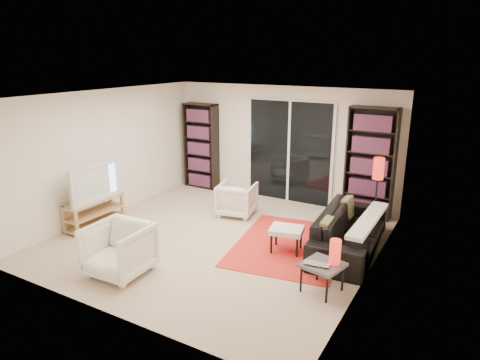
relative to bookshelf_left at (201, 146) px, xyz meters
name	(u,v)px	position (x,y,z in m)	size (l,w,h in m)	color
floor	(218,239)	(1.95, -2.33, -0.98)	(5.00, 5.00, 0.00)	beige
wall_back	(282,144)	(1.95, 0.17, 0.22)	(5.00, 0.02, 2.40)	white
wall_front	(98,221)	(1.95, -4.83, 0.22)	(5.00, 0.02, 2.40)	white
wall_left	(107,153)	(-0.55, -2.33, 0.22)	(0.02, 5.00, 2.40)	white
wall_right	(374,195)	(4.45, -2.33, 0.22)	(0.02, 5.00, 2.40)	white
ceiling	(216,95)	(1.95, -2.33, 1.42)	(5.00, 5.00, 0.02)	white
sliding_door	(289,152)	(2.15, 0.13, 0.07)	(1.92, 0.08, 2.16)	white
bookshelf_left	(201,146)	(0.00, 0.00, 0.00)	(0.80, 0.30, 1.95)	black
bookshelf_right	(370,163)	(3.85, 0.00, 0.07)	(0.90, 0.30, 2.10)	black
tv_stand	(95,212)	(-0.32, -2.95, -0.71)	(0.37, 1.15, 0.50)	tan
tv	(92,182)	(-0.30, -2.95, -0.14)	(1.18, 0.15, 0.68)	black
rug	(289,245)	(3.10, -1.97, -0.97)	(1.67, 2.26, 0.01)	red
sofa	(350,231)	(3.99, -1.63, -0.65)	(2.20, 0.86, 0.64)	black
armchair_back	(237,199)	(1.65, -1.19, -0.66)	(0.67, 0.69, 0.63)	white
armchair_front	(119,250)	(1.39, -4.05, -0.60)	(0.80, 0.82, 0.75)	white
ottoman	(287,231)	(3.14, -2.20, -0.63)	(0.58, 0.51, 0.40)	white
side_table	(323,267)	(4.03, -3.07, -0.62)	(0.59, 0.59, 0.40)	#47474C
laptop	(316,266)	(3.98, -3.19, -0.56)	(0.34, 0.22, 0.03)	silver
table_lamp	(335,252)	(4.16, -2.98, -0.41)	(0.15, 0.15, 0.33)	red
floor_lamp	(378,177)	(4.17, -0.79, 0.05)	(0.20, 0.20, 1.35)	black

